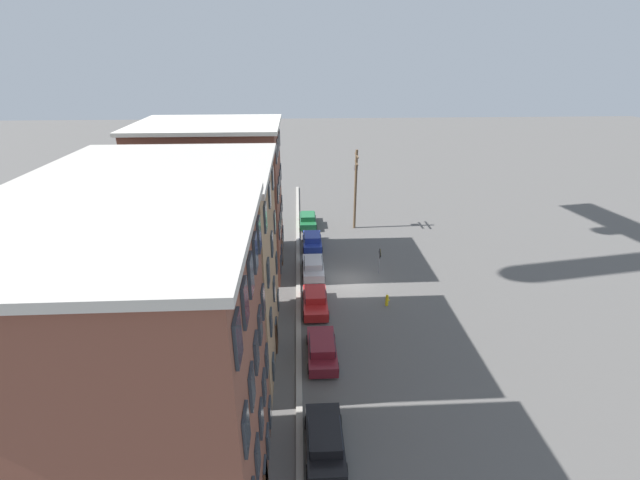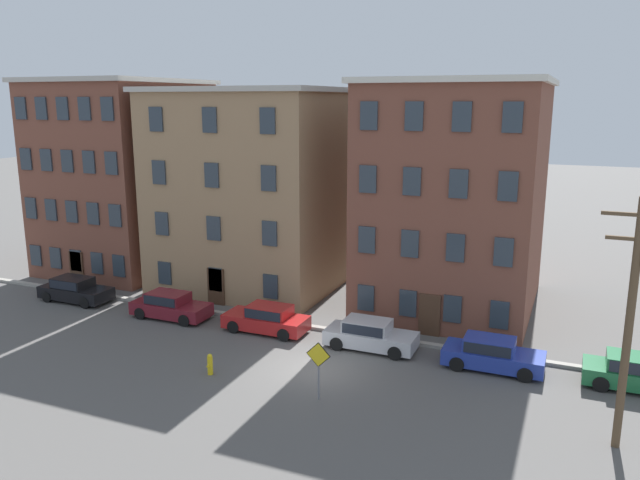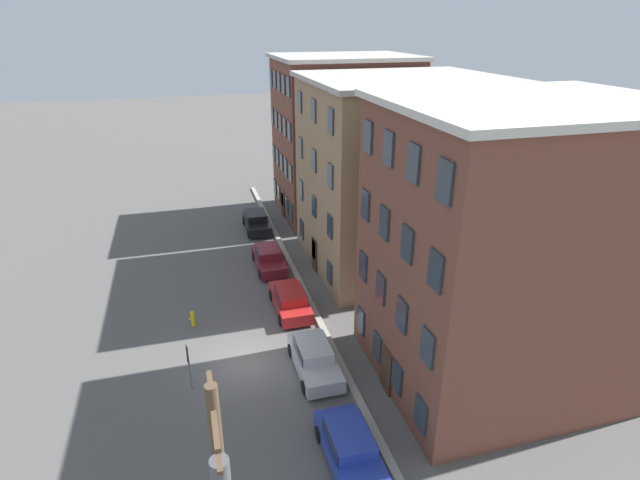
# 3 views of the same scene
# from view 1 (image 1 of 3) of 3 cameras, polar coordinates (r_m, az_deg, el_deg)

# --- Properties ---
(ground_plane) EXTENTS (200.00, 200.00, 0.00)m
(ground_plane) POSITION_cam_1_polar(r_m,az_deg,el_deg) (37.32, 4.03, -5.40)
(ground_plane) COLOR #565451
(kerb_strip) EXTENTS (56.00, 0.36, 0.16)m
(kerb_strip) POSITION_cam_1_polar(r_m,az_deg,el_deg) (37.04, -2.93, -5.47)
(kerb_strip) COLOR #9E998E
(kerb_strip) RESTS_ON ground_plane
(apartment_corner) EXTENTS (9.21, 11.17, 13.19)m
(apartment_corner) POSITION_cam_1_polar(r_m,az_deg,el_deg) (18.57, -25.77, -17.42)
(apartment_corner) COLOR brown
(apartment_corner) RESTS_ON ground_plane
(apartment_midblock) EXTENTS (11.33, 12.21, 12.55)m
(apartment_midblock) POSITION_cam_1_polar(r_m,az_deg,el_deg) (27.24, -18.80, -3.40)
(apartment_midblock) COLOR #9E7A56
(apartment_midblock) RESTS_ON ground_plane
(apartment_far) EXTENTS (9.65, 11.75, 12.92)m
(apartment_far) POSITION_cam_1_polar(r_m,az_deg,el_deg) (38.58, -13.82, 5.44)
(apartment_far) COLOR brown
(apartment_far) RESTS_ON ground_plane
(car_black) EXTENTS (4.40, 1.92, 1.43)m
(car_black) POSITION_cam_1_polar(r_m,az_deg,el_deg) (23.07, 0.67, -25.13)
(car_black) COLOR black
(car_black) RESTS_ON ground_plane
(car_maroon) EXTENTS (4.40, 1.92, 1.43)m
(car_maroon) POSITION_cam_1_polar(r_m,az_deg,el_deg) (28.21, 0.26, -14.28)
(car_maroon) COLOR maroon
(car_maroon) RESTS_ON ground_plane
(car_red) EXTENTS (4.40, 1.92, 1.43)m
(car_red) POSITION_cam_1_polar(r_m,az_deg,el_deg) (33.08, -0.65, -7.96)
(car_red) COLOR #B21E1E
(car_red) RESTS_ON ground_plane
(car_silver) EXTENTS (4.40, 1.92, 1.43)m
(car_silver) POSITION_cam_1_polar(r_m,az_deg,el_deg) (37.98, -0.91, -3.50)
(car_silver) COLOR #B7B7BC
(car_silver) RESTS_ON ground_plane
(car_blue) EXTENTS (4.40, 1.92, 1.43)m
(car_blue) POSITION_cam_1_polar(r_m,az_deg,el_deg) (43.22, -1.04, 0.01)
(car_blue) COLOR #233899
(car_blue) RESTS_ON ground_plane
(car_green) EXTENTS (4.40, 1.92, 1.43)m
(car_green) POSITION_cam_1_polar(r_m,az_deg,el_deg) (48.65, -1.63, 2.78)
(car_green) COLOR #1E6638
(car_green) RESTS_ON ground_plane
(caution_sign) EXTENTS (1.05, 0.08, 2.46)m
(caution_sign) POSITION_cam_1_polar(r_m,az_deg,el_deg) (38.02, 7.95, -2.21)
(caution_sign) COLOR slate
(caution_sign) RESTS_ON ground_plane
(utility_pole) EXTENTS (2.40, 0.44, 8.81)m
(utility_pole) POSITION_cam_1_polar(r_m,az_deg,el_deg) (46.82, 4.77, 7.30)
(utility_pole) COLOR brown
(utility_pole) RESTS_ON ground_plane
(fire_hydrant) EXTENTS (0.24, 0.34, 0.96)m
(fire_hydrant) POSITION_cam_1_polar(r_m,az_deg,el_deg) (33.95, 8.92, -7.90)
(fire_hydrant) COLOR yellow
(fire_hydrant) RESTS_ON ground_plane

